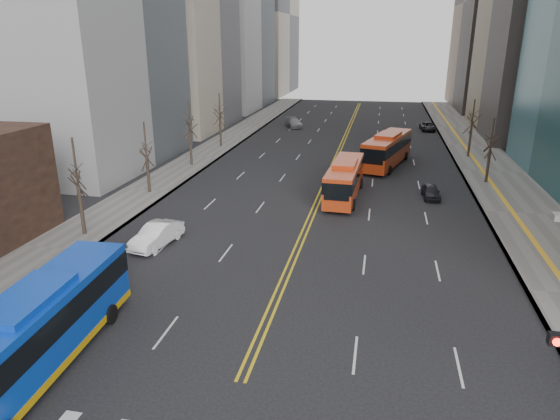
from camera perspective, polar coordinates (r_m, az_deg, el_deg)
name	(u,v)px	position (r m, az deg, el deg)	size (l,w,h in m)	color
sidewalk_right	(492,171)	(59.97, 23.04, 4.10)	(7.00, 130.00, 0.15)	slate
sidewalk_left	(200,158)	(62.57, -9.17, 5.94)	(5.00, 130.00, 0.15)	slate
centerline	(341,147)	(68.66, 6.95, 7.13)	(0.55, 100.00, 0.01)	gold
street_trees	(251,137)	(49.05, -3.38, 8.32)	(35.20, 47.20, 7.60)	#2F221C
blue_bus	(32,332)	(24.46, -26.46, -12.38)	(3.54, 13.20, 3.78)	#0C3CBA
red_bus_near	(345,177)	(46.06, 7.40, 3.71)	(3.09, 10.88, 3.43)	red
red_bus_far	(387,148)	(58.83, 12.17, 6.95)	(5.77, 12.27, 3.77)	red
car_white	(157,235)	(36.32, -13.92, -2.78)	(1.67, 4.79, 1.58)	white
car_dark_mid	(431,191)	(47.95, 16.87, 2.04)	(1.46, 3.63, 1.24)	black
car_silver	(294,123)	(84.20, 1.61, 9.94)	(2.05, 5.04, 1.46)	gray
car_dark_far	(428,126)	(84.42, 16.51, 9.14)	(2.14, 4.65, 1.29)	black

